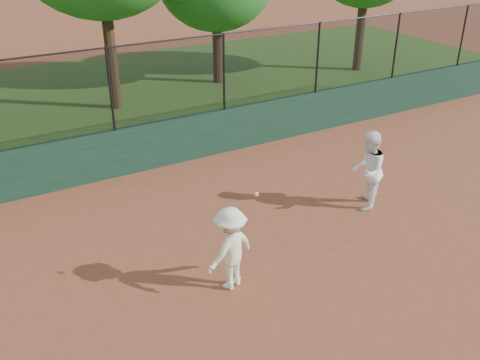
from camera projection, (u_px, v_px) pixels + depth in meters
ground at (264, 306)px, 8.99m from camera, size 80.00×80.00×0.00m
back_wall at (137, 149)px, 13.36m from camera, size 26.00×0.20×1.20m
grass_strip at (78, 104)px, 18.27m from camera, size 36.00×12.00×0.01m
player_second at (368, 171)px, 11.58m from camera, size 1.09×1.08×1.78m
player_main at (230, 249)px, 9.13m from camera, size 1.13×0.86×1.97m
fence_assembly at (130, 86)px, 12.60m from camera, size 26.00×0.06×2.00m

